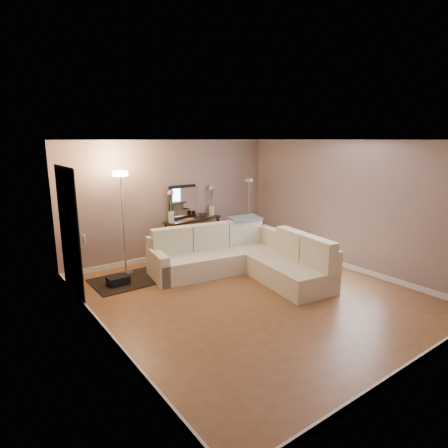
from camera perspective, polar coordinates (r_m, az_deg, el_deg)
floor at (r=6.57m, az=4.17°, el=-10.70°), size 5.00×5.50×0.01m
ceiling at (r=6.03m, az=4.58°, el=12.70°), size 5.00×5.50×0.01m
wall_back at (r=8.43m, az=-7.86°, el=3.69°), size 5.00×0.02×2.60m
wall_front at (r=4.51m, az=27.74°, el=-5.55°), size 5.00×0.02×2.60m
wall_left at (r=4.98m, az=-18.33°, el=-3.11°), size 0.02×5.50×2.60m
wall_right at (r=8.00m, az=18.24°, el=2.69°), size 0.02×5.50×2.60m
baseboard_back at (r=8.69m, az=-7.54°, el=-4.50°), size 5.00×0.03×0.10m
baseboard_front at (r=5.02m, az=25.94°, el=-19.19°), size 5.00×0.03×0.10m
baseboard_left at (r=5.44m, az=-17.13°, el=-15.85°), size 0.03×5.50×0.10m
baseboard_right at (r=8.28m, az=17.54°, el=-5.87°), size 0.03×5.50×0.10m
doorway at (r=6.63m, az=-22.51°, el=-1.38°), size 0.02×1.20×2.20m
switch_plate at (r=5.80m, az=-20.58°, el=-2.10°), size 0.02×0.08×0.12m
sectional_sofa at (r=7.41m, az=2.67°, el=-5.04°), size 2.76×2.91×0.94m
throw_blanket at (r=8.03m, az=3.26°, el=0.86°), size 0.71×0.45×0.09m
console_table at (r=8.56m, az=-5.19°, el=-1.69°), size 1.43×0.56×0.86m
leaning_mirror at (r=8.59m, az=-5.62°, el=3.44°), size 0.98×0.18×0.77m
table_decor at (r=8.49m, az=-4.67°, el=0.88°), size 0.60×0.15×0.14m
flower_vase_left at (r=8.12m, az=-8.08°, el=2.23°), size 0.17×0.15×0.73m
flower_vase_right at (r=8.85m, az=-1.89°, el=3.21°), size 0.17×0.15×0.73m
floor_lamp_lit at (r=7.40m, az=-15.28°, el=3.15°), size 0.29×0.29×2.03m
floor_lamp_unlit at (r=9.20m, az=3.81°, el=3.88°), size 0.26×0.26×1.69m
charcoal_rug at (r=7.37m, az=-14.33°, el=-8.30°), size 1.33×1.00×0.02m
black_bag at (r=7.20m, az=-15.82°, el=-8.59°), size 0.38×0.27×0.24m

